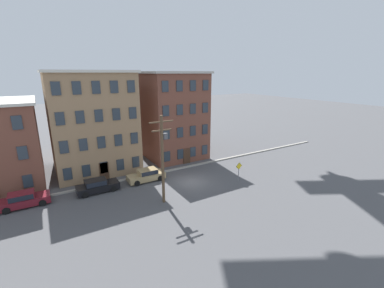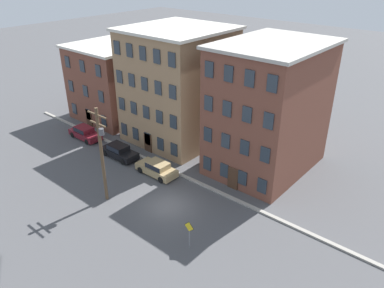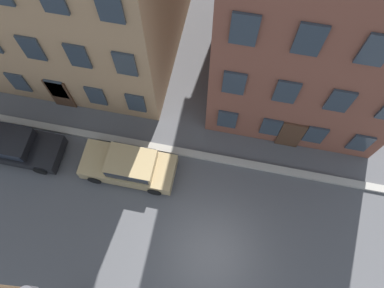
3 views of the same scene
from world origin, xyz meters
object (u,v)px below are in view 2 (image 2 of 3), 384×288
(car_maroon, at_px, (85,133))
(car_black, at_px, (119,151))
(car_tan, at_px, (157,168))
(utility_pole, at_px, (101,151))
(caution_sign, at_px, (189,231))

(car_maroon, relative_size, car_black, 1.00)
(car_maroon, relative_size, car_tan, 1.00)
(car_black, bearing_deg, car_maroon, 176.89)
(car_maroon, distance_m, car_black, 6.77)
(car_black, bearing_deg, utility_pole, -47.77)
(car_black, bearing_deg, car_tan, 0.70)
(car_black, xyz_separation_m, caution_sign, (15.01, -5.76, 0.84))
(caution_sign, bearing_deg, car_black, 159.01)
(utility_pole, bearing_deg, caution_sign, 0.35)
(car_black, xyz_separation_m, car_tan, (5.72, 0.07, 0.00))
(car_tan, distance_m, caution_sign, 11.00)
(car_black, xyz_separation_m, utility_pole, (5.28, -5.82, 4.19))
(caution_sign, relative_size, utility_pole, 0.27)
(car_black, distance_m, utility_pole, 8.91)
(utility_pole, bearing_deg, car_maroon, 152.80)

